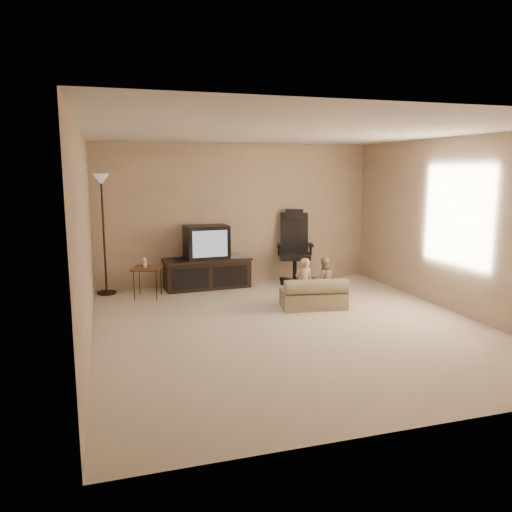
% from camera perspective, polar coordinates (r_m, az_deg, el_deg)
% --- Properties ---
extents(floor, '(5.50, 5.50, 0.00)m').
position_cam_1_polar(floor, '(6.64, 4.00, -8.03)').
color(floor, beige).
rests_on(floor, ground).
extents(room_shell, '(5.50, 5.50, 5.50)m').
position_cam_1_polar(room_shell, '(6.34, 4.17, 5.15)').
color(room_shell, silver).
rests_on(room_shell, floor).
extents(tv_stand, '(1.55, 0.63, 1.09)m').
position_cam_1_polar(tv_stand, '(8.70, -5.59, -0.69)').
color(tv_stand, black).
rests_on(tv_stand, floor).
extents(office_chair, '(0.76, 0.79, 1.33)m').
position_cam_1_polar(office_chair, '(9.08, 4.42, -0.09)').
color(office_chair, black).
rests_on(office_chair, floor).
extents(side_table, '(0.56, 0.56, 0.67)m').
position_cam_1_polar(side_table, '(8.16, -12.35, -1.41)').
color(side_table, brown).
rests_on(side_table, floor).
extents(floor_lamp, '(0.31, 0.31, 1.97)m').
position_cam_1_polar(floor_lamp, '(8.47, -17.15, 5.37)').
color(floor_lamp, black).
rests_on(floor_lamp, floor).
extents(child_sofa, '(1.02, 0.69, 0.46)m').
position_cam_1_polar(child_sofa, '(7.48, 6.66, -4.53)').
color(child_sofa, tan).
rests_on(child_sofa, floor).
extents(toddler_left, '(0.29, 0.22, 0.76)m').
position_cam_1_polar(toddler_left, '(7.44, 5.48, -3.08)').
color(toddler_left, tan).
rests_on(toddler_left, floor).
extents(toddler_right, '(0.37, 0.22, 0.73)m').
position_cam_1_polar(toddler_right, '(7.72, 7.71, -2.75)').
color(toddler_right, tan).
rests_on(toddler_right, floor).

